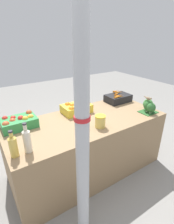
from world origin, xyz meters
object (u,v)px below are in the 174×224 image
juice_bottle_golden (13,146)px  juice_bottle_cloudy (27,140)px  broccoli_pile (149,106)px  apple_crate (19,122)px  support_pole (82,132)px  sparrow_bird (149,98)px  pickle_jar (100,121)px  orange_crate (77,107)px  carrot_crate (118,98)px

juice_bottle_golden → juice_bottle_cloudy: 0.12m
broccoli_pile → juice_bottle_cloudy: (-1.59, 0.03, 0.04)m
apple_crate → juice_bottle_cloudy: size_ratio=1.31×
support_pole → sparrow_bird: bearing=19.4°
pickle_jar → orange_crate: bearing=91.5°
orange_crate → pickle_jar: (0.01, -0.49, 0.00)m
apple_crate → carrot_crate: carrot_crate is taller
broccoli_pile → juice_bottle_golden: juice_bottle_golden is taller
support_pole → pickle_jar: (0.53, 0.48, -0.27)m
support_pole → apple_crate: 1.03m
broccoli_pile → juice_bottle_golden: (-1.71, 0.03, 0.02)m
orange_crate → sparrow_bird: bearing=-33.0°
apple_crate → orange_crate: orange_crate is taller
apple_crate → broccoli_pile: bearing=-18.9°
apple_crate → juice_bottle_cloudy: 0.51m
support_pole → sparrow_bird: (1.30, 0.46, -0.15)m
orange_crate → pickle_jar: size_ratio=2.67×
juice_bottle_golden → pickle_jar: 0.93m
carrot_crate → pickle_jar: 0.87m
support_pole → apple_crate: size_ratio=5.90×
apple_crate → orange_crate: bearing=-0.1°
juice_bottle_cloudy → pickle_jar: juice_bottle_cloudy is taller
juice_bottle_golden → juice_bottle_cloudy: juice_bottle_cloudy is taller
support_pole → juice_bottle_cloudy: bearing=121.1°
juice_bottle_golden → apple_crate: bearing=71.9°
carrot_crate → apple_crate: bearing=180.0°
orange_crate → carrot_crate: (0.73, 0.00, -0.01)m
support_pole → broccoli_pile: 1.41m
broccoli_pile → juice_bottle_golden: size_ratio=0.88×
orange_crate → sparrow_bird: size_ratio=2.75×
sparrow_bird → support_pole: bearing=-64.0°
apple_crate → support_pole: bearing=-76.4°
support_pole → broccoli_pile: size_ratio=10.04×
support_pole → orange_crate: size_ratio=5.90×
apple_crate → juice_bottle_cloudy: (-0.05, -0.50, 0.06)m
juice_bottle_cloudy → orange_crate: bearing=32.2°
sparrow_bird → orange_crate: bearing=-116.4°
juice_bottle_cloudy → sparrow_bird: (1.58, -0.01, 0.07)m
carrot_crate → juice_bottle_cloudy: juice_bottle_cloudy is taller
orange_crate → juice_bottle_golden: 1.04m
support_pole → orange_crate: bearing=62.0°
orange_crate → juice_bottle_cloudy: (-0.80, -0.50, 0.05)m
orange_crate → juice_bottle_cloudy: juice_bottle_cloudy is taller
apple_crate → juice_bottle_golden: 0.53m
broccoli_pile → pickle_jar: broccoli_pile is taller
orange_crate → broccoli_pile: broccoli_pile is taller
broccoli_pile → pickle_jar: (-0.78, 0.04, -0.02)m
apple_crate → juice_bottle_golden: size_ratio=1.49×
apple_crate → orange_crate: 0.75m
orange_crate → sparrow_bird: (0.78, -0.51, 0.13)m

